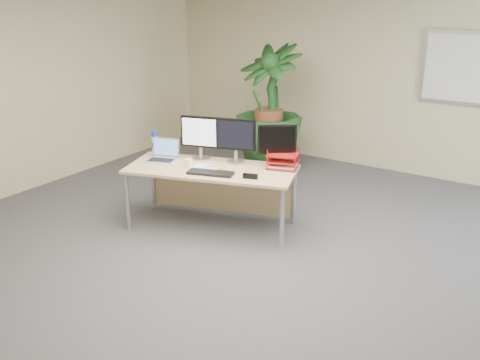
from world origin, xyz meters
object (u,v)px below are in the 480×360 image
Objects in this scene: floor_plant at (269,121)px; monitor_right at (236,138)px; monitor_left at (200,135)px; desk at (214,177)px; laptop at (163,155)px.

monitor_right is at bearing -71.11° from floor_plant.
monitor_left is (0.19, -1.83, 0.23)m from floor_plant.
floor_plant is 3.03× the size of monitor_left.
monitor_left is 0.42m from monitor_right.
desk is at bearing -127.39° from monitor_right.
floor_plant is 2.07m from laptop.
desk is 1.97m from floor_plant.
desk is 0.64m from laptop.
floor_plant is at bearing 108.89° from monitor_right.
floor_plant reaches higher than laptop.
monitor_left is 0.48m from laptop.
desk is 0.50m from monitor_right.
monitor_left is 1.26× the size of laptop.
floor_plant is 1.85m from monitor_left.
monitor_right is 1.27× the size of laptop.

